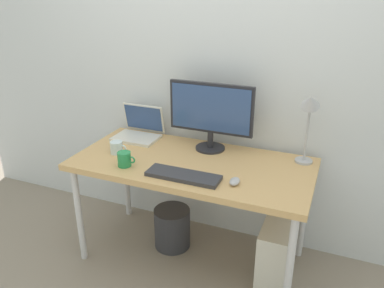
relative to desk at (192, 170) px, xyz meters
The scene contains 12 objects.
ground_plane 0.68m from the desk, ahead, with size 6.00×6.00×0.00m, color gray.
back_wall 0.75m from the desk, 90.00° to the left, with size 4.40×0.04×2.60m, color silver.
desk is the anchor object (origin of this frame).
monitor 0.40m from the desk, 80.27° to the left, with size 0.57×0.20×0.46m.
laptop 0.59m from the desk, 154.61° to the left, with size 0.32×0.26×0.23m.
desk_lamp 0.80m from the desk, 19.34° to the left, with size 0.11×0.16×0.47m.
keyboard 0.24m from the desk, 80.74° to the right, with size 0.44×0.14×0.02m, color #333338.
mouse 0.39m from the desk, 28.85° to the right, with size 0.06×0.09×0.03m, color #B2B2B7.
coffee_mug 0.44m from the desk, 148.66° to the right, with size 0.12×0.08×0.09m.
glass_cup 0.53m from the desk, behind, with size 0.12×0.08×0.08m.
computer_tower 0.75m from the desk, ahead, with size 0.18×0.36×0.42m, color silver.
wastebasket 0.57m from the desk, 160.72° to the left, with size 0.26×0.26×0.30m, color #333338.
Camera 1 is at (0.84, -2.04, 1.79)m, focal length 35.83 mm.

